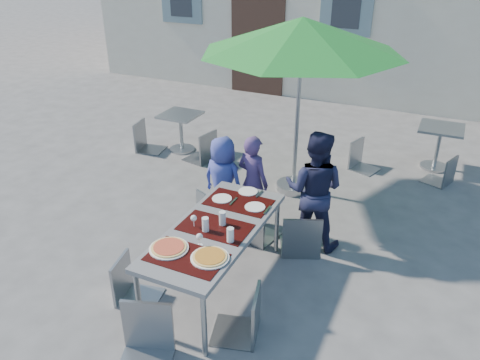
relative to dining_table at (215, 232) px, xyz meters
The scene contains 22 objects.
ground 1.09m from the dining_table, 123.28° to the right, with size 90.00×90.00×0.00m, color #4F4F52.
dining_table is the anchor object (origin of this frame).
pizza_near_left 0.56m from the dining_table, 112.36° to the right, with size 0.37×0.37×0.03m.
pizza_near_right 0.52m from the dining_table, 67.25° to the right, with size 0.35×0.35×0.03m.
glassware 0.17m from the dining_table, 63.11° to the right, with size 0.51×0.48×0.15m.
place_settings 0.62m from the dining_table, 89.36° to the left, with size 0.66×0.51×0.01m.
child_0 1.34m from the dining_table, 113.74° to the left, with size 0.57×0.37×1.17m, color #39439C.
child_1 1.32m from the dining_table, 97.16° to the left, with size 0.45×0.29×1.22m, color #4B356D.
child_2 1.38m from the dining_table, 61.95° to the left, with size 0.70×0.41×1.45m, color #1A1D3A.
chair_0 1.13m from the dining_table, 118.90° to the left, with size 0.59×0.59×0.99m.
chair_1 0.97m from the dining_table, 89.58° to the left, with size 0.51×0.51×0.97m.
chair_2 1.13m from the dining_table, 57.14° to the left, with size 0.59×0.59×1.01m.
chair_3 0.90m from the dining_table, 143.64° to the right, with size 0.47×0.47×0.89m.
chair_4 0.76m from the dining_table, 41.36° to the right, with size 0.52×0.51×0.94m.
chair_5 1.13m from the dining_table, 95.59° to the right, with size 0.58×0.59×1.03m.
patio_umbrella 2.86m from the dining_table, 89.81° to the left, with size 2.69×2.69×2.45m.
cafe_table_0 3.75m from the dining_table, 127.07° to the left, with size 0.63×0.63×0.67m.
bg_chair_l_0 3.95m from the dining_table, 136.07° to the left, with size 0.50×0.50×0.97m.
bg_chair_r_0 3.23m from the dining_table, 121.49° to the left, with size 0.51×0.51×0.98m.
cafe_table_1 4.51m from the dining_table, 65.96° to the left, with size 0.66×0.66×0.70m.
bg_chair_l_1 3.67m from the dining_table, 78.33° to the left, with size 0.50×0.50×0.89m.
bg_chair_r_1 4.09m from the dining_table, 60.85° to the left, with size 0.49×0.49×0.85m.
Camera 1 is at (2.36, -2.75, 3.29)m, focal length 35.00 mm.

